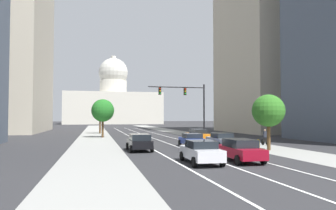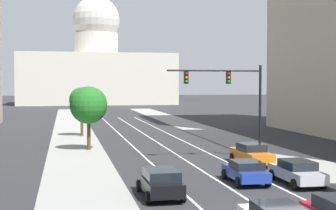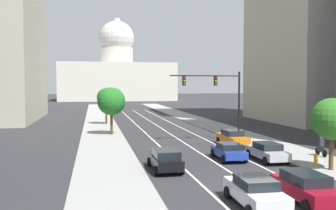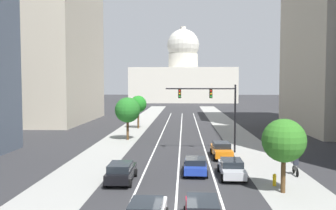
{
  "view_description": "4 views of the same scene",
  "coord_description": "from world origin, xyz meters",
  "px_view_note": "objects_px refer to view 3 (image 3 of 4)",
  "views": [
    {
      "loc": [
        -8.17,
        -22.21,
        2.99
      ],
      "look_at": [
        1.67,
        21.06,
        4.73
      ],
      "focal_mm": 34.21,
      "sensor_mm": 36.0,
      "label": 1
    },
    {
      "loc": [
        -9.2,
        -19.94,
        5.99
      ],
      "look_at": [
        -0.19,
        24.66,
        4.07
      ],
      "focal_mm": 54.81,
      "sensor_mm": 36.0,
      "label": 2
    },
    {
      "loc": [
        -9.2,
        -19.4,
        6.02
      ],
      "look_at": [
        -1.36,
        20.17,
        3.87
      ],
      "focal_mm": 40.27,
      "sensor_mm": 36.0,
      "label": 3
    },
    {
      "loc": [
        0.48,
        -19.6,
        7.42
      ],
      "look_at": [
        -1.17,
        15.97,
        5.34
      ],
      "focal_mm": 37.24,
      "sensor_mm": 36.0,
      "label": 4
    }
  ],
  "objects_px": {
    "capitol_building": "(117,74)",
    "car_black": "(165,159)",
    "car_crimson": "(305,186)",
    "street_tree_mid_left": "(111,101)",
    "cyclist": "(321,146)",
    "fire_hydrant": "(316,159)",
    "street_tree_near_left": "(106,97)",
    "street_tree_near_right": "(332,119)",
    "traffic_signal_mast": "(219,91)",
    "car_orange": "(232,137)",
    "car_white": "(255,191)",
    "car_blue": "(229,151)",
    "car_silver": "(267,151)"
  },
  "relations": [
    {
      "from": "capitol_building",
      "to": "car_crimson",
      "type": "height_order",
      "value": "capitol_building"
    },
    {
      "from": "capitol_building",
      "to": "traffic_signal_mast",
      "type": "height_order",
      "value": "capitol_building"
    },
    {
      "from": "car_crimson",
      "to": "street_tree_mid_left",
      "type": "xyz_separation_m",
      "value": [
        -8.53,
        28.61,
        3.22
      ]
    },
    {
      "from": "car_silver",
      "to": "car_orange",
      "type": "bearing_deg",
      "value": 0.68
    },
    {
      "from": "capitol_building",
      "to": "car_white",
      "type": "relative_size",
      "value": 9.56
    },
    {
      "from": "car_crimson",
      "to": "street_tree_near_left",
      "type": "distance_m",
      "value": 42.07
    },
    {
      "from": "traffic_signal_mast",
      "to": "cyclist",
      "type": "relative_size",
      "value": 4.45
    },
    {
      "from": "traffic_signal_mast",
      "to": "cyclist",
      "type": "bearing_deg",
      "value": -58.2
    },
    {
      "from": "car_orange",
      "to": "street_tree_near_right",
      "type": "height_order",
      "value": "street_tree_near_right"
    },
    {
      "from": "car_black",
      "to": "car_white",
      "type": "height_order",
      "value": "car_black"
    },
    {
      "from": "cyclist",
      "to": "street_tree_mid_left",
      "type": "xyz_separation_m",
      "value": [
        -16.72,
        17.56,
        3.17
      ]
    },
    {
      "from": "car_silver",
      "to": "car_orange",
      "type": "height_order",
      "value": "car_orange"
    },
    {
      "from": "car_black",
      "to": "street_tree_mid_left",
      "type": "bearing_deg",
      "value": 7.41
    },
    {
      "from": "capitol_building",
      "to": "street_tree_mid_left",
      "type": "bearing_deg",
      "value": -93.88
    },
    {
      "from": "car_white",
      "to": "street_tree_near_left",
      "type": "relative_size",
      "value": 0.83
    },
    {
      "from": "fire_hydrant",
      "to": "car_blue",
      "type": "bearing_deg",
      "value": 150.43
    },
    {
      "from": "street_tree_near_left",
      "to": "car_blue",
      "type": "bearing_deg",
      "value": -73.71
    },
    {
      "from": "street_tree_mid_left",
      "to": "fire_hydrant",
      "type": "bearing_deg",
      "value": -55.5
    },
    {
      "from": "fire_hydrant",
      "to": "street_tree_near_left",
      "type": "height_order",
      "value": "street_tree_near_left"
    },
    {
      "from": "car_orange",
      "to": "fire_hydrant",
      "type": "relative_size",
      "value": 5.27
    },
    {
      "from": "cyclist",
      "to": "street_tree_mid_left",
      "type": "distance_m",
      "value": 24.45
    },
    {
      "from": "car_orange",
      "to": "car_blue",
      "type": "bearing_deg",
      "value": 155.32
    },
    {
      "from": "fire_hydrant",
      "to": "car_silver",
      "type": "bearing_deg",
      "value": 140.77
    },
    {
      "from": "car_orange",
      "to": "car_black",
      "type": "bearing_deg",
      "value": 136.19
    },
    {
      "from": "capitol_building",
      "to": "car_black",
      "type": "bearing_deg",
      "value": -91.98
    },
    {
      "from": "street_tree_near_right",
      "to": "fire_hydrant",
      "type": "bearing_deg",
      "value": 95.94
    },
    {
      "from": "car_orange",
      "to": "capitol_building",
      "type": "bearing_deg",
      "value": 0.7
    },
    {
      "from": "capitol_building",
      "to": "car_crimson",
      "type": "relative_size",
      "value": 9.67
    },
    {
      "from": "capitol_building",
      "to": "car_black",
      "type": "distance_m",
      "value": 125.08
    },
    {
      "from": "street_tree_near_right",
      "to": "car_white",
      "type": "bearing_deg",
      "value": -142.99
    },
    {
      "from": "street_tree_near_left",
      "to": "street_tree_near_right",
      "type": "bearing_deg",
      "value": -67.2
    },
    {
      "from": "car_black",
      "to": "traffic_signal_mast",
      "type": "relative_size",
      "value": 0.59
    },
    {
      "from": "car_black",
      "to": "car_white",
      "type": "xyz_separation_m",
      "value": [
        2.87,
        -8.66,
        -0.02
      ]
    },
    {
      "from": "street_tree_mid_left",
      "to": "street_tree_near_right",
      "type": "bearing_deg",
      "value": -57.17
    },
    {
      "from": "car_orange",
      "to": "street_tree_mid_left",
      "type": "height_order",
      "value": "street_tree_mid_left"
    },
    {
      "from": "car_blue",
      "to": "car_black",
      "type": "distance_m",
      "value": 6.36
    },
    {
      "from": "street_tree_near_left",
      "to": "car_white",
      "type": "bearing_deg",
      "value": -81.92
    },
    {
      "from": "capitol_building",
      "to": "car_white",
      "type": "distance_m",
      "value": 133.64
    },
    {
      "from": "car_blue",
      "to": "fire_hydrant",
      "type": "bearing_deg",
      "value": -117.89
    },
    {
      "from": "cyclist",
      "to": "street_tree_near_left",
      "type": "relative_size",
      "value": 0.31
    },
    {
      "from": "car_orange",
      "to": "street_tree_mid_left",
      "type": "distance_m",
      "value": 16.01
    },
    {
      "from": "traffic_signal_mast",
      "to": "street_tree_mid_left",
      "type": "xyz_separation_m",
      "value": [
        -10.85,
        8.1,
        -1.32
      ]
    },
    {
      "from": "car_blue",
      "to": "street_tree_near_right",
      "type": "bearing_deg",
      "value": -127.84
    },
    {
      "from": "fire_hydrant",
      "to": "street_tree_near_right",
      "type": "xyz_separation_m",
      "value": [
        0.17,
        -1.6,
        3.14
      ]
    },
    {
      "from": "car_crimson",
      "to": "fire_hydrant",
      "type": "bearing_deg",
      "value": -35.08
    },
    {
      "from": "traffic_signal_mast",
      "to": "street_tree_near_left",
      "type": "height_order",
      "value": "traffic_signal_mast"
    },
    {
      "from": "car_black",
      "to": "street_tree_near_right",
      "type": "relative_size",
      "value": 0.88
    },
    {
      "from": "car_white",
      "to": "fire_hydrant",
      "type": "relative_size",
      "value": 5.06
    },
    {
      "from": "car_crimson",
      "to": "cyclist",
      "type": "xyz_separation_m",
      "value": [
        8.19,
        11.05,
        0.05
      ]
    },
    {
      "from": "cyclist",
      "to": "street_tree_mid_left",
      "type": "relative_size",
      "value": 0.3
    }
  ]
}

